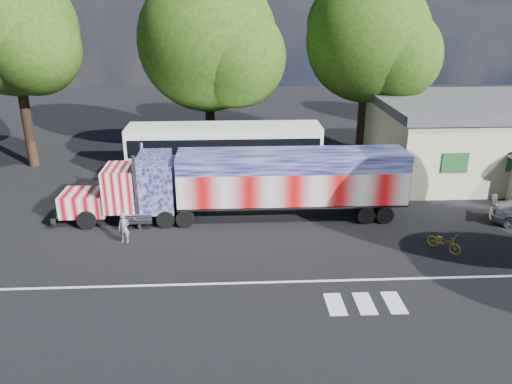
{
  "coord_description": "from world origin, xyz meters",
  "views": [
    {
      "loc": [
        -1.23,
        -21.69,
        11.38
      ],
      "look_at": [
        0.0,
        3.0,
        1.9
      ],
      "focal_mm": 35.0,
      "sensor_mm": 36.0,
      "label": 1
    }
  ],
  "objects_px": {
    "coach_bus": "(225,152)",
    "tree_nw_a": "(14,32)",
    "semi_truck": "(249,183)",
    "tree_ne_a": "(370,40)",
    "tree_n_mid": "(210,42)",
    "bicycle": "(444,242)",
    "woman": "(124,228)"
  },
  "relations": [
    {
      "from": "tree_n_mid",
      "to": "tree_ne_a",
      "type": "distance_m",
      "value": 11.67
    },
    {
      "from": "tree_nw_a",
      "to": "tree_ne_a",
      "type": "xyz_separation_m",
      "value": [
        24.72,
        1.61,
        -0.78
      ]
    },
    {
      "from": "semi_truck",
      "to": "bicycle",
      "type": "height_order",
      "value": "semi_truck"
    },
    {
      "from": "woman",
      "to": "tree_n_mid",
      "type": "distance_m",
      "value": 16.64
    },
    {
      "from": "woman",
      "to": "coach_bus",
      "type": "bearing_deg",
      "value": 73.63
    },
    {
      "from": "coach_bus",
      "to": "tree_nw_a",
      "type": "bearing_deg",
      "value": 165.57
    },
    {
      "from": "woman",
      "to": "tree_ne_a",
      "type": "bearing_deg",
      "value": 54.5
    },
    {
      "from": "woman",
      "to": "tree_ne_a",
      "type": "distance_m",
      "value": 22.84
    },
    {
      "from": "coach_bus",
      "to": "woman",
      "type": "relative_size",
      "value": 8.18
    },
    {
      "from": "coach_bus",
      "to": "bicycle",
      "type": "distance_m",
      "value": 15.44
    },
    {
      "from": "woman",
      "to": "tree_nw_a",
      "type": "xyz_separation_m",
      "value": [
        -9.02,
        12.97,
        8.68
      ]
    },
    {
      "from": "woman",
      "to": "tree_n_mid",
      "type": "xyz_separation_m",
      "value": [
        4.04,
        14.08,
        7.89
      ]
    },
    {
      "from": "bicycle",
      "to": "tree_nw_a",
      "type": "xyz_separation_m",
      "value": [
        -24.7,
        14.64,
        9.01
      ]
    },
    {
      "from": "semi_truck",
      "to": "tree_n_mid",
      "type": "height_order",
      "value": "tree_n_mid"
    },
    {
      "from": "bicycle",
      "to": "tree_nw_a",
      "type": "relative_size",
      "value": 0.13
    },
    {
      "from": "semi_truck",
      "to": "tree_n_mid",
      "type": "bearing_deg",
      "value": 101.51
    },
    {
      "from": "bicycle",
      "to": "tree_ne_a",
      "type": "relative_size",
      "value": 0.13
    },
    {
      "from": "woman",
      "to": "tree_n_mid",
      "type": "relative_size",
      "value": 0.11
    },
    {
      "from": "semi_truck",
      "to": "tree_n_mid",
      "type": "relative_size",
      "value": 1.4
    },
    {
      "from": "tree_nw_a",
      "to": "tree_ne_a",
      "type": "relative_size",
      "value": 1.04
    },
    {
      "from": "tree_ne_a",
      "to": "tree_n_mid",
      "type": "bearing_deg",
      "value": -177.52
    },
    {
      "from": "semi_truck",
      "to": "coach_bus",
      "type": "distance_m",
      "value": 6.77
    },
    {
      "from": "coach_bus",
      "to": "semi_truck",
      "type": "bearing_deg",
      "value": -78.35
    },
    {
      "from": "semi_truck",
      "to": "coach_bus",
      "type": "height_order",
      "value": "semi_truck"
    },
    {
      "from": "woman",
      "to": "tree_nw_a",
      "type": "bearing_deg",
      "value": 136.44
    },
    {
      "from": "bicycle",
      "to": "tree_ne_a",
      "type": "height_order",
      "value": "tree_ne_a"
    },
    {
      "from": "semi_truck",
      "to": "tree_nw_a",
      "type": "distance_m",
      "value": 19.88
    },
    {
      "from": "coach_bus",
      "to": "bicycle",
      "type": "xyz_separation_m",
      "value": [
        10.7,
        -11.03,
        -1.48
      ]
    },
    {
      "from": "tree_nw_a",
      "to": "woman",
      "type": "bearing_deg",
      "value": -55.18
    },
    {
      "from": "coach_bus",
      "to": "bicycle",
      "type": "bearing_deg",
      "value": -45.89
    },
    {
      "from": "tree_nw_a",
      "to": "tree_ne_a",
      "type": "bearing_deg",
      "value": 3.73
    },
    {
      "from": "coach_bus",
      "to": "woman",
      "type": "xyz_separation_m",
      "value": [
        -4.98,
        -9.37,
        -1.15
      ]
    }
  ]
}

